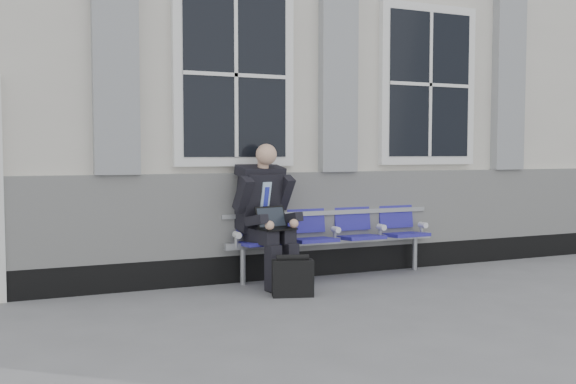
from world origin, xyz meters
name	(u,v)px	position (x,y,z in m)	size (l,w,h in m)	color
ground	(481,292)	(0.00, 0.00, 0.00)	(70.00, 70.00, 0.00)	slate
station_building	(327,99)	(-0.02, 3.47, 2.22)	(14.40, 4.40, 4.49)	beige
bench	(333,229)	(-1.02, 1.32, 0.55)	(2.60, 0.47, 0.91)	#9EA0A3
businessman	(266,210)	(-1.90, 1.18, 0.81)	(0.67, 0.89, 1.52)	black
briefcase	(293,277)	(-1.85, 0.58, 0.19)	(0.44, 0.28, 0.42)	black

